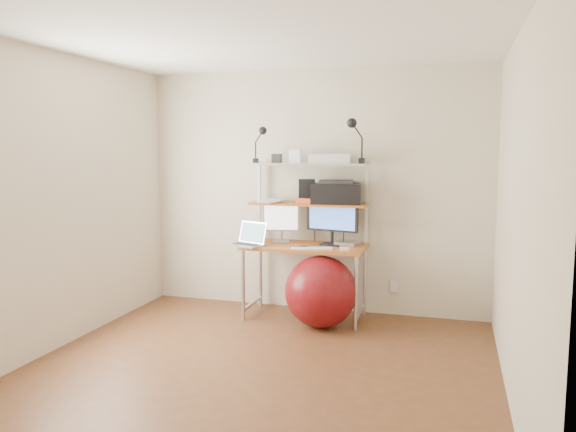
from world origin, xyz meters
name	(u,v)px	position (x,y,z in m)	size (l,w,h in m)	color
room	(256,209)	(0.00, 0.00, 1.25)	(3.60, 3.60, 3.60)	brown
computer_desk	(307,223)	(0.00, 1.50, 0.96)	(1.20, 0.60, 1.57)	#A55220
wall_outlet	(394,286)	(0.85, 1.79, 0.30)	(0.08, 0.01, 0.12)	silver
monitor_silver	(281,220)	(-0.29, 1.58, 0.96)	(0.37, 0.17, 0.42)	#ACACB1
monitor_black	(332,218)	(0.25, 1.54, 1.01)	(0.54, 0.19, 0.54)	black
laptop	(250,240)	(-0.53, 1.29, 0.79)	(0.40, 0.36, 0.29)	#B7B7BC
keyboard	(312,248)	(0.12, 1.25, 0.75)	(0.39, 0.11, 0.01)	silver
mouse	(345,249)	(0.43, 1.28, 0.75)	(0.08, 0.05, 0.02)	silver
mac_mini	(347,243)	(0.41, 1.55, 0.76)	(0.21, 0.21, 0.04)	#B7B7BC
phone	(303,247)	(0.02, 1.29, 0.74)	(0.07, 0.13, 0.01)	black
printer	(336,192)	(0.28, 1.60, 1.26)	(0.53, 0.41, 0.23)	black
nas_cube	(307,191)	(-0.01, 1.57, 1.27)	(0.16, 0.16, 0.24)	black
red_box	(307,201)	(0.01, 1.51, 1.18)	(0.20, 0.13, 0.05)	#B0361C
scanner	(329,158)	(0.20, 1.60, 1.60)	(0.45, 0.34, 0.11)	silver
box_white	(296,156)	(-0.12, 1.54, 1.62)	(0.11, 0.09, 0.13)	silver
box_grey	(277,158)	(-0.34, 1.58, 1.60)	(0.09, 0.09, 0.09)	#2A2A2C
clip_lamp_left	(261,136)	(-0.47, 1.49, 1.81)	(0.14, 0.08, 0.36)	black
clip_lamp_right	(354,130)	(0.46, 1.52, 1.87)	(0.17, 0.10, 0.43)	black
exercise_ball	(321,292)	(0.22, 1.20, 0.34)	(0.69, 0.69, 0.69)	maroon
paper_stack	(272,201)	(-0.39, 1.57, 1.16)	(0.37, 0.41, 0.02)	white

